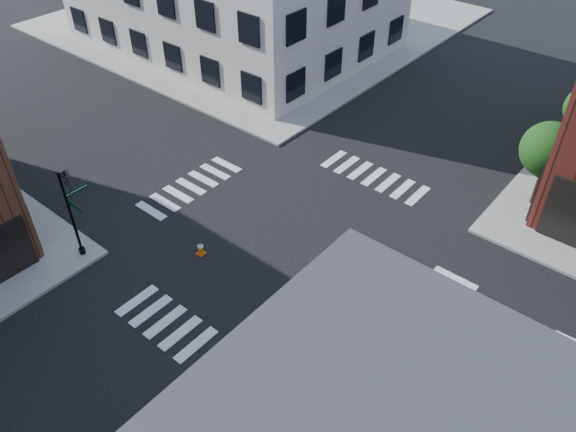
% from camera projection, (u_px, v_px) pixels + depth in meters
% --- Properties ---
extents(ground, '(120.00, 120.00, 0.00)m').
position_uv_depth(ground, '(292.00, 242.00, 26.36)').
color(ground, black).
rests_on(ground, ground).
extents(sidewalk_nw, '(30.00, 30.00, 0.15)m').
position_uv_depth(sidewalk_nw, '(259.00, 18.00, 49.29)').
color(sidewalk_nw, gray).
rests_on(sidewalk_nw, ground).
extents(tree_near, '(2.69, 2.69, 4.49)m').
position_uv_depth(tree_near, '(549.00, 153.00, 26.58)').
color(tree_near, black).
rests_on(tree_near, ground).
extents(signal_pole, '(1.29, 1.24, 4.60)m').
position_uv_depth(signal_pole, '(72.00, 206.00, 23.90)').
color(signal_pole, black).
rests_on(signal_pole, ground).
extents(traffic_cone, '(0.39, 0.39, 0.68)m').
position_uv_depth(traffic_cone, '(200.00, 248.00, 25.55)').
color(traffic_cone, '#E85F0A').
rests_on(traffic_cone, ground).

